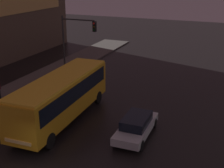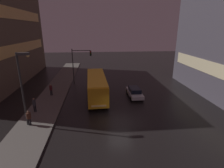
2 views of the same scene
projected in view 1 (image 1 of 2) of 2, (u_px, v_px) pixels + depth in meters
The scene contains 4 objects.
sidewalk_left at pixel (13, 93), 27.02m from camera, with size 4.00×48.00×0.15m.
bus_near at pixel (62, 94), 21.70m from camera, with size 2.93×10.28×3.23m.
car_taxi at pixel (136, 126), 19.94m from camera, with size 1.85×4.57×1.39m.
traffic_light_main at pixel (74, 39), 28.30m from camera, with size 3.45×0.35×6.32m.
Camera 1 is at (8.65, -9.88, 9.96)m, focal length 50.00 mm.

